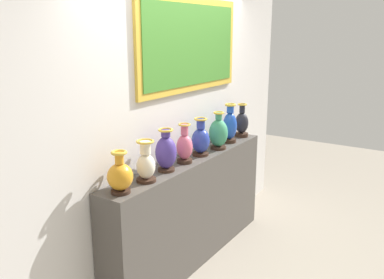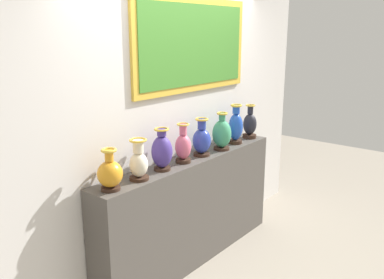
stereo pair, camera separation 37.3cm
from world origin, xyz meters
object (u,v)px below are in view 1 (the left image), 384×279
at_px(vase_cobalt, 201,140).
at_px(vase_jade, 218,133).
at_px(vase_rose, 185,147).
at_px(vase_onyx, 242,123).
at_px(vase_indigo, 166,152).
at_px(vase_sapphire, 230,125).
at_px(vase_amber, 120,176).
at_px(vase_ivory, 146,164).

xyz_separation_m(vase_cobalt, vase_jade, (0.28, -0.03, 0.01)).
xyz_separation_m(vase_rose, vase_onyx, (1.13, 0.00, 0.00)).
height_order(vase_indigo, vase_sapphire, vase_sapphire).
bearing_deg(vase_indigo, vase_sapphire, -0.46).
distance_m(vase_cobalt, vase_jade, 0.28).
xyz_separation_m(vase_amber, vase_cobalt, (1.11, 0.01, 0.02)).
bearing_deg(vase_sapphire, vase_rose, 179.63).
height_order(vase_indigo, vase_cobalt, vase_indigo).
relative_size(vase_ivory, vase_onyx, 0.90).
distance_m(vase_ivory, vase_jade, 1.11).
bearing_deg(vase_amber, vase_jade, -0.78).
relative_size(vase_indigo, vase_cobalt, 1.01).
relative_size(vase_rose, vase_cobalt, 0.99).
distance_m(vase_indigo, vase_cobalt, 0.54).
relative_size(vase_ivory, vase_cobalt, 0.92).
xyz_separation_m(vase_rose, vase_cobalt, (0.27, 0.00, 0.00)).
bearing_deg(vase_ivory, vase_onyx, 0.49).
bearing_deg(vase_jade, vase_sapphire, 4.67).
height_order(vase_cobalt, vase_sapphire, vase_sapphire).
xyz_separation_m(vase_cobalt, vase_sapphire, (0.56, -0.01, 0.03)).
distance_m(vase_amber, vase_onyx, 1.96).
xyz_separation_m(vase_indigo, vase_jade, (0.82, -0.03, -0.00)).
bearing_deg(vase_rose, vase_ivory, -178.55).
bearing_deg(vase_amber, vase_sapphire, 0.14).
relative_size(vase_indigo, vase_rose, 1.02).
height_order(vase_ivory, vase_jade, vase_jade).
distance_m(vase_ivory, vase_indigo, 0.29).
bearing_deg(vase_cobalt, vase_jade, -6.23).
xyz_separation_m(vase_jade, vase_onyx, (0.57, 0.03, -0.01)).
bearing_deg(vase_amber, vase_indigo, 1.31).
bearing_deg(vase_onyx, vase_indigo, 179.87).
xyz_separation_m(vase_cobalt, vase_onyx, (0.86, -0.00, -0.00)).
distance_m(vase_amber, vase_rose, 0.84).
bearing_deg(vase_ivory, vase_cobalt, 1.15).
bearing_deg(vase_sapphire, vase_jade, -175.33).
relative_size(vase_ivory, vase_jade, 0.89).
height_order(vase_amber, vase_cobalt, vase_cobalt).
xyz_separation_m(vase_sapphire, vase_onyx, (0.29, 0.01, -0.03)).
bearing_deg(vase_ivory, vase_sapphire, 0.36).
height_order(vase_rose, vase_cobalt, vase_cobalt).
bearing_deg(vase_ivory, vase_rose, 1.45).
bearing_deg(vase_jade, vase_cobalt, 173.77).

